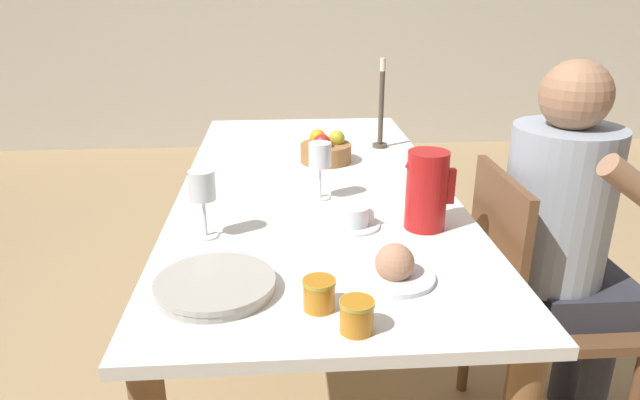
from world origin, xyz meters
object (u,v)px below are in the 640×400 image
wine_glass_juice (203,189)px  jam_jar_red (357,314)px  red_pitcher (427,190)px  wine_glass_water (320,158)px  person_seated (566,228)px  teacup_near_person (354,218)px  jam_jar_amber (319,293)px  candlestick_tall (381,113)px  chair_person_side (531,301)px  serving_tray (215,285)px  fruit_bowl (326,150)px  bread_plate (394,268)px

wine_glass_juice → jam_jar_red: size_ratio=2.66×
red_pitcher → wine_glass_water: 0.37m
person_seated → teacup_near_person: size_ratio=7.97×
jam_jar_amber → candlestick_tall: size_ratio=0.19×
chair_person_side → candlestick_tall: size_ratio=2.43×
red_pitcher → teacup_near_person: (-0.19, 0.02, -0.09)m
chair_person_side → serving_tray: chair_person_side is taller
person_seated → serving_tray: (-0.97, -0.35, 0.05)m
teacup_near_person → candlestick_tall: 0.83m
red_pitcher → jam_jar_red: (-0.25, -0.48, -0.07)m
serving_tray → person_seated: bearing=19.9°
wine_glass_water → teacup_near_person: size_ratio=1.22×
wine_glass_juice → candlestick_tall: bearing=53.9°
wine_glass_juice → fruit_bowl: 0.75m
chair_person_side → wine_glass_water: 0.77m
serving_tray → bread_plate: 0.40m
wine_glass_water → jam_jar_amber: size_ratio=2.58×
chair_person_side → jam_jar_red: (-0.60, -0.50, 0.30)m
jam_jar_red → candlestick_tall: size_ratio=0.19×
red_pitcher → person_seated: bearing=5.2°
jam_jar_amber → jam_jar_red: size_ratio=1.00×
jam_jar_red → chair_person_side: bearing=39.7°
wine_glass_water → serving_tray: (-0.27, -0.56, -0.12)m
teacup_near_person → serving_tray: (-0.35, -0.33, -0.01)m
jam_jar_amber → jam_jar_red: 0.11m
chair_person_side → wine_glass_juice: bearing=-87.9°
wine_glass_water → jam_jar_red: size_ratio=2.58×
red_pitcher → wine_glass_juice: (-0.59, -0.02, 0.02)m
wine_glass_water → candlestick_tall: (0.28, 0.57, 0.01)m
wine_glass_juice → bread_plate: size_ratio=0.99×
teacup_near_person → bread_plate: bearing=-79.7°
wine_glass_juice → candlestick_tall: 1.03m
jam_jar_amber → wine_glass_juice: bearing=126.3°
chair_person_side → wine_glass_juice: (-0.94, -0.03, 0.39)m
chair_person_side → jam_jar_red: size_ratio=12.49×
chair_person_side → person_seated: 0.24m
person_seated → red_pitcher: size_ratio=5.40×
jam_jar_amber → jam_jar_red: bearing=-52.2°
jam_jar_amber → candlestick_tall: 1.26m
red_pitcher → fruit_bowl: red_pitcher is taller
jam_jar_amber → fruit_bowl: 1.03m
wine_glass_juice → jam_jar_amber: wine_glass_juice is taller
wine_glass_water → fruit_bowl: size_ratio=0.94×
chair_person_side → bread_plate: (-0.48, -0.30, 0.29)m
chair_person_side → teacup_near_person: chair_person_side is taller
wine_glass_water → candlestick_tall: bearing=63.3°
person_seated → teacup_near_person: bearing=-88.2°
bread_plate → wine_glass_juice: bearing=150.0°
serving_tray → candlestick_tall: size_ratio=0.74×
person_seated → wine_glass_water: person_seated is taller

